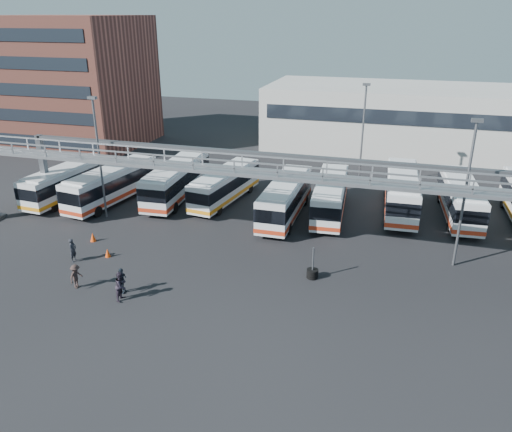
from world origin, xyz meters
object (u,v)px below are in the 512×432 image
(bus_2, at_px, (177,179))
(tire_stack, at_px, (312,273))
(light_pole_left, at_px, (99,152))
(light_pole_mid, at_px, (466,187))
(light_pole_back, at_px, (363,131))
(cone_left, at_px, (108,253))
(cone_right, at_px, (93,237))
(pedestrian_a, at_px, (73,250))
(bus_4, at_px, (285,197))
(bus_6, at_px, (402,191))
(bus_5, at_px, (330,195))
(pedestrian_c, at_px, (76,276))
(bus_3, at_px, (225,184))
(bus_0, at_px, (68,181))
(pedestrian_b, at_px, (121,286))
(bus_7, at_px, (460,197))
(pedestrian_d, at_px, (122,281))
(bus_1, at_px, (112,184))

(bus_2, height_order, tire_stack, bus_2)
(light_pole_left, relative_size, light_pole_mid, 1.00)
(light_pole_mid, relative_size, light_pole_back, 1.00)
(cone_left, relative_size, cone_right, 0.91)
(pedestrian_a, bearing_deg, bus_4, -47.31)
(bus_2, height_order, bus_6, bus_6)
(cone_left, bearing_deg, light_pole_left, 122.57)
(bus_5, xyz_separation_m, pedestrian_c, (-13.56, -17.04, -0.95))
(pedestrian_a, bearing_deg, light_pole_back, -40.74)
(bus_3, xyz_separation_m, cone_right, (-6.85, -11.02, -1.33))
(bus_0, distance_m, cone_right, 10.93)
(light_pole_mid, xyz_separation_m, cone_left, (-23.76, -5.64, -5.41))
(pedestrian_b, bearing_deg, bus_2, 12.75)
(light_pole_mid, xyz_separation_m, bus_7, (0.92, 9.45, -3.93))
(cone_left, bearing_deg, pedestrian_c, -83.50)
(bus_2, relative_size, bus_3, 1.10)
(pedestrian_d, bearing_deg, bus_3, -1.17)
(tire_stack, bearing_deg, light_pole_mid, 26.48)
(bus_0, bearing_deg, cone_left, -39.61)
(bus_6, xyz_separation_m, cone_right, (-22.42, -13.17, -1.55))
(bus_5, bearing_deg, cone_right, -151.11)
(light_pole_left, bearing_deg, bus_1, 111.73)
(light_pole_mid, bearing_deg, bus_5, 144.06)
(light_pole_left, relative_size, bus_3, 0.99)
(light_pole_left, distance_m, bus_7, 30.39)
(cone_right, bearing_deg, bus_2, 78.19)
(bus_7, bearing_deg, pedestrian_c, -145.22)
(light_pole_left, xyz_separation_m, cone_left, (4.24, -6.64, -5.41))
(bus_4, relative_size, cone_left, 16.76)
(bus_1, relative_size, bus_2, 0.97)
(bus_5, distance_m, cone_right, 19.77)
(bus_2, distance_m, cone_right, 10.92)
(tire_stack, bearing_deg, bus_0, 160.73)
(pedestrian_a, distance_m, tire_stack, 16.76)
(light_pole_mid, distance_m, pedestrian_c, 25.80)
(bus_7, bearing_deg, bus_2, -178.35)
(light_pole_left, xyz_separation_m, pedestrian_b, (8.25, -11.45, -4.78))
(bus_2, xyz_separation_m, cone_right, (-2.21, -10.59, -1.53))
(bus_1, bearing_deg, pedestrian_c, -58.97)
(bus_1, relative_size, bus_3, 1.07)
(bus_4, distance_m, pedestrian_b, 17.06)
(light_pole_back, bearing_deg, pedestrian_c, -121.39)
(light_pole_back, distance_m, bus_7, 11.22)
(light_pole_back, height_order, bus_6, light_pole_back)
(light_pole_left, relative_size, cone_right, 14.48)
(light_pole_back, relative_size, cone_right, 14.48)
(bus_3, height_order, pedestrian_b, bus_3)
(bus_1, distance_m, tire_stack, 22.16)
(pedestrian_a, xyz_separation_m, pedestrian_c, (2.41, -3.10, -0.05))
(bus_3, bearing_deg, bus_1, -155.02)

